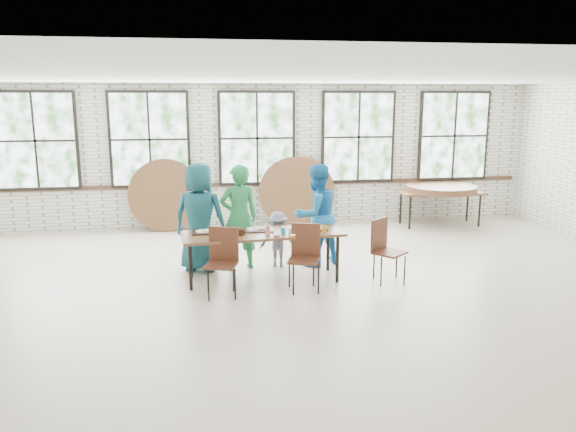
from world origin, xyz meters
name	(u,v)px	position (x,y,z in m)	size (l,w,h in m)	color
room	(257,140)	(0.00, 4.44, 1.83)	(12.00, 12.00, 12.00)	#C4B39B
dining_table	(263,236)	(-0.33, 0.74, 0.69)	(2.46, 0.99, 0.74)	brown
chair_near_left	(222,256)	(-0.96, 0.20, 0.56)	(0.52, 0.51, 0.95)	#502A1A
chair_near_right	(305,251)	(0.22, 0.24, 0.56)	(0.53, 0.52, 0.95)	#502A1A
chair_spare	(384,245)	(1.46, 0.41, 0.56)	(0.58, 0.58, 0.95)	#502A1A
adult_teal	(200,217)	(-1.25, 1.39, 0.87)	(0.85, 0.55, 1.73)	#19555F
adult_green	(239,217)	(-0.63, 1.39, 0.85)	(0.62, 0.40, 1.69)	#238344
toddler	(278,239)	(0.00, 1.39, 0.46)	(0.59, 0.34, 0.91)	#16123A
adult_blue	(316,215)	(0.63, 1.39, 0.84)	(0.81, 0.63, 1.67)	#1B74BF
storage_table	(440,194)	(3.88, 3.82, 0.69)	(1.84, 0.86, 0.74)	brown
tabletop_clutter	(268,231)	(-0.25, 0.71, 0.77)	(2.03, 0.63, 0.11)	black
round_tops_stacked	(441,188)	(3.88, 3.82, 0.80)	(1.50, 1.50, 0.13)	brown
round_tops_leaning	(254,194)	(-0.10, 4.20, 0.74)	(4.32, 0.36, 1.49)	brown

